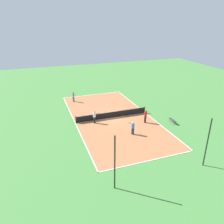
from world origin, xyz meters
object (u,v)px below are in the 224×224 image
object	(u,v)px
player_baseline_gray	(73,96)
tennis_ball_far_baseline	(117,108)
player_near_blue	(133,127)
tennis_net	(112,114)
fence_post_back_right	(115,163)
bench	(173,120)
fence_post_back_left	(207,143)
player_coach_red	(145,115)
player_near_white	(94,116)
tennis_ball_midcourt	(119,93)
tennis_ball_near_net	(164,133)

from	to	relation	value
player_baseline_gray	tennis_ball_far_baseline	world-z (taller)	player_baseline_gray
player_near_blue	tennis_net	bearing A→B (deg)	-13.67
fence_post_back_right	player_near_blue	bearing A→B (deg)	-123.85
tennis_net	bench	size ratio (longest dim) A/B	7.18
bench	fence_post_back_left	xyz separation A→B (m)	(2.60, 8.97, 2.12)
player_near_blue	fence_post_back_left	distance (m)	8.90
player_coach_red	player_near_white	xyz separation A→B (m)	(6.50, -2.21, -0.02)
player_coach_red	tennis_ball_far_baseline	distance (m)	6.49
player_baseline_gray	tennis_ball_far_baseline	size ratio (longest dim) A/B	25.08
bench	player_baseline_gray	world-z (taller)	player_baseline_gray
tennis_ball_midcourt	fence_post_back_right	xyz separation A→B (m)	(9.55, 23.15, 2.44)
bench	player_baseline_gray	size ratio (longest dim) A/B	0.86
player_coach_red	bench	bearing A→B (deg)	-60.58
player_near_blue	tennis_ball_near_net	bearing A→B (deg)	-127.67
bench	player_near_white	xyz separation A→B (m)	(9.97, -3.52, 0.68)
tennis_net	player_baseline_gray	xyz separation A→B (m)	(3.93, -8.40, 0.48)
tennis_ball_midcourt	bench	bearing A→B (deg)	98.73
tennis_net	player_near_white	distance (m)	2.97
player_near_white	tennis_ball_midcourt	bearing A→B (deg)	60.27
player_near_white	tennis_ball_midcourt	size ratio (longest dim) A/B	26.40
tennis_ball_midcourt	player_near_blue	bearing A→B (deg)	74.39
player_near_white	tennis_ball_near_net	size ratio (longest dim) A/B	26.40
player_near_blue	fence_post_back_left	xyz separation A→B (m)	(-3.84, 7.89, 1.52)
player_near_blue	player_near_white	size ratio (longest dim) A/B	0.93
tennis_ball_far_baseline	fence_post_back_left	distance (m)	16.84
bench	tennis_ball_midcourt	bearing A→B (deg)	-171.27
bench	fence_post_back_right	world-z (taller)	fence_post_back_right
bench	player_near_white	bearing A→B (deg)	-109.48
bench	tennis_ball_near_net	xyz separation A→B (m)	(2.62, 2.21, -0.33)
player_near_blue	player_coach_red	bearing A→B (deg)	-72.39
player_near_blue	tennis_ball_far_baseline	xyz separation A→B (m)	(-1.26, -8.57, -0.93)
player_baseline_gray	tennis_ball_far_baseline	bearing A→B (deg)	21.74
fence_post_back_left	fence_post_back_right	world-z (taller)	same
player_coach_red	player_near_blue	distance (m)	3.83
player_baseline_gray	tennis_ball_near_net	xyz separation A→B (m)	(-8.47, 14.95, -0.95)
tennis_ball_near_net	tennis_ball_far_baseline	bearing A→B (deg)	-75.21
player_near_white	fence_post_back_left	bearing A→B (deg)	-53.04
player_baseline_gray	tennis_ball_midcourt	size ratio (longest dim) A/B	25.08
player_baseline_gray	tennis_ball_midcourt	world-z (taller)	player_baseline_gray
tennis_net	player_near_blue	bearing A→B (deg)	97.61
player_coach_red	tennis_ball_midcourt	distance (m)	12.96
tennis_net	tennis_ball_near_net	bearing A→B (deg)	124.75
tennis_net	player_coach_red	size ratio (longest dim) A/B	5.74
fence_post_back_left	tennis_net	bearing A→B (deg)	-71.07
player_near_white	fence_post_back_left	distance (m)	14.58
tennis_net	tennis_ball_near_net	world-z (taller)	tennis_net
bench	player_coach_red	distance (m)	3.77
tennis_ball_midcourt	tennis_ball_near_net	bearing A→B (deg)	88.44
player_near_blue	tennis_ball_near_net	world-z (taller)	player_near_blue
player_baseline_gray	player_near_white	xyz separation A→B (m)	(-1.13, 9.21, 0.06)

